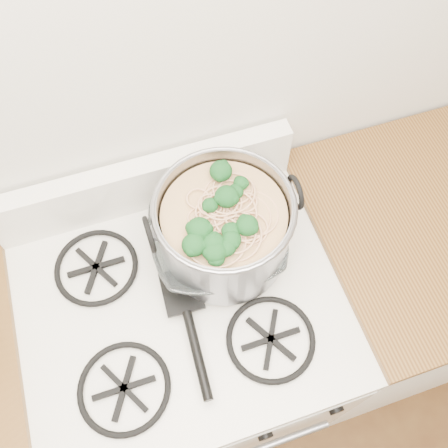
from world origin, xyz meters
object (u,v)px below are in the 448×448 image
gas_range (192,353)px  stock_pot (224,228)px  spatula (181,290)px  glass_bowl (217,240)px

gas_range → stock_pot: stock_pot is taller
spatula → glass_bowl: (0.12, 0.10, 0.00)m
gas_range → stock_pot: size_ratio=2.69×
gas_range → glass_bowl: glass_bowl is taller
stock_pot → spatula: 0.18m
glass_bowl → gas_range: bearing=-137.6°
stock_pot → glass_bowl: bearing=123.1°
stock_pot → glass_bowl: stock_pot is taller
gas_range → spatula: bearing=66.8°
gas_range → spatula: size_ratio=2.98×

